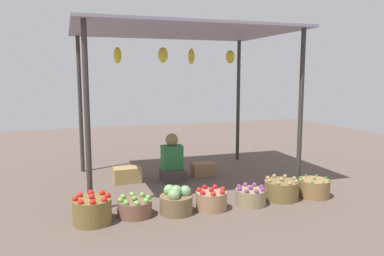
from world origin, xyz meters
name	(u,v)px	position (x,y,z in m)	size (l,w,h in m)	color
ground_plane	(181,179)	(0.00, 0.00, 0.00)	(14.00, 14.00, 0.00)	brown
market_stall_structure	(181,41)	(0.00, 0.01, 2.27)	(3.38, 2.47, 2.46)	#38332D
vendor_person	(172,162)	(-0.14, 0.04, 0.30)	(0.36, 0.44, 0.78)	#443D3C
basket_red_tomatoes	(92,210)	(-1.55, -1.48, 0.16)	(0.45, 0.45, 0.36)	brown
basket_green_apples	(135,207)	(-1.03, -1.41, 0.11)	(0.43, 0.43, 0.26)	brown
basket_cabbages	(176,201)	(-0.51, -1.48, 0.16)	(0.42, 0.42, 0.37)	brown
basket_red_apples	(211,200)	(-0.04, -1.49, 0.13)	(0.40, 0.40, 0.30)	#A07A56
basket_purple_onions	(251,196)	(0.53, -1.49, 0.11)	(0.41, 0.41, 0.27)	#95835D
basket_potatoes	(281,190)	(1.05, -1.42, 0.14)	(0.48, 0.48, 0.32)	brown
basket_green_chilies	(314,188)	(1.56, -1.47, 0.13)	(0.44, 0.44, 0.28)	olive
wooden_crate_near_vendor	(127,175)	(-0.89, 0.12, 0.12)	(0.44, 0.27, 0.25)	#A2844B
wooden_crate_stacked_rear	(203,169)	(0.44, 0.14, 0.11)	(0.40, 0.28, 0.22)	#926947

